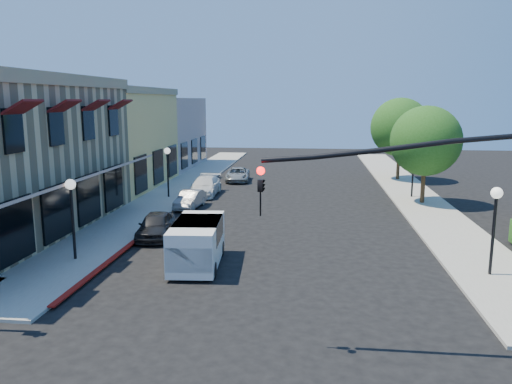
# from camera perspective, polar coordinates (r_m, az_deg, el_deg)

# --- Properties ---
(ground) EXTENTS (120.00, 120.00, 0.00)m
(ground) POSITION_cam_1_polar(r_m,az_deg,el_deg) (13.44, -1.03, -20.00)
(ground) COLOR black
(ground) RESTS_ON ground
(sidewalk_left) EXTENTS (3.50, 50.00, 0.12)m
(sidewalk_left) POSITION_cam_1_polar(r_m,az_deg,el_deg) (40.41, -8.29, 0.74)
(sidewalk_left) COLOR gray
(sidewalk_left) RESTS_ON ground
(sidewalk_right) EXTENTS (3.50, 50.00, 0.12)m
(sidewalk_right) POSITION_cam_1_polar(r_m,az_deg,el_deg) (39.73, 16.91, 0.23)
(sidewalk_right) COLOR gray
(sidewalk_right) RESTS_ON ground
(curb_red_strip) EXTENTS (0.25, 10.00, 0.06)m
(curb_red_strip) POSITION_cam_1_polar(r_m,az_deg,el_deg) (22.30, -16.20, -7.75)
(curb_red_strip) COLOR maroon
(curb_red_strip) RESTS_ON ground
(yellow_stucco_building) EXTENTS (10.00, 12.00, 7.60)m
(yellow_stucco_building) POSITION_cam_1_polar(r_m,az_deg,el_deg) (41.29, -17.93, 5.78)
(yellow_stucco_building) COLOR #E6C567
(yellow_stucco_building) RESTS_ON ground
(pink_stucco_building) EXTENTS (10.00, 12.00, 7.00)m
(pink_stucco_building) POSITION_cam_1_polar(r_m,az_deg,el_deg) (52.44, -12.50, 6.61)
(pink_stucco_building) COLOR tan
(pink_stucco_building) RESTS_ON ground
(street_tree_a) EXTENTS (4.56, 4.56, 6.48)m
(street_tree_a) POSITION_cam_1_polar(r_m,az_deg,el_deg) (34.36, 18.82, 5.54)
(street_tree_a) COLOR #3A2717
(street_tree_a) RESTS_ON ground
(street_tree_b) EXTENTS (4.94, 4.94, 7.02)m
(street_tree_b) POSITION_cam_1_polar(r_m,az_deg,el_deg) (44.14, 16.14, 7.12)
(street_tree_b) COLOR #3A2717
(street_tree_b) RESTS_ON ground
(signal_mast_arm) EXTENTS (8.01, 0.39, 6.00)m
(signal_mast_arm) POSITION_cam_1_polar(r_m,az_deg,el_deg) (13.94, 24.43, -1.77)
(signal_mast_arm) COLOR black
(signal_mast_arm) RESTS_ON ground
(lamppost_left_near) EXTENTS (0.44, 0.44, 3.57)m
(lamppost_left_near) POSITION_cam_1_polar(r_m,az_deg,el_deg) (22.30, -20.35, -0.73)
(lamppost_left_near) COLOR black
(lamppost_left_near) RESTS_ON ground
(lamppost_left_far) EXTENTS (0.44, 0.44, 3.57)m
(lamppost_left_far) POSITION_cam_1_polar(r_m,az_deg,el_deg) (35.20, -10.09, 3.66)
(lamppost_left_far) COLOR black
(lamppost_left_far) RESTS_ON ground
(lamppost_right_near) EXTENTS (0.44, 0.44, 3.57)m
(lamppost_right_near) POSITION_cam_1_polar(r_m,az_deg,el_deg) (21.08, 25.68, -1.74)
(lamppost_right_near) COLOR black
(lamppost_right_near) RESTS_ON ground
(lamppost_right_far) EXTENTS (0.44, 0.44, 3.57)m
(lamppost_right_far) POSITION_cam_1_polar(r_m,az_deg,el_deg) (36.39, 17.57, 3.55)
(lamppost_right_far) COLOR black
(lamppost_right_far) RESTS_ON ground
(white_van) EXTENTS (2.15, 4.38, 1.88)m
(white_van) POSITION_cam_1_polar(r_m,az_deg,el_deg) (20.83, -6.76, -5.56)
(white_van) COLOR silver
(white_van) RESTS_ON ground
(parked_car_a) EXTENTS (1.85, 3.88, 1.28)m
(parked_car_a) POSITION_cam_1_polar(r_m,az_deg,el_deg) (25.49, -11.37, -3.76)
(parked_car_a) COLOR black
(parked_car_a) RESTS_ON ground
(parked_car_b) EXTENTS (1.47, 3.51, 1.13)m
(parked_car_b) POSITION_cam_1_polar(r_m,az_deg,el_deg) (32.07, -7.55, -0.86)
(parked_car_b) COLOR #949699
(parked_car_b) RESTS_ON ground
(parked_car_c) EXTENTS (1.89, 4.59, 1.33)m
(parked_car_c) POSITION_cam_1_polar(r_m,az_deg,el_deg) (36.31, -5.85, 0.67)
(parked_car_c) COLOR silver
(parked_car_c) RESTS_ON ground
(parked_car_d) EXTENTS (2.25, 4.26, 1.14)m
(parked_car_d) POSITION_cam_1_polar(r_m,az_deg,el_deg) (42.41, -2.11, 2.00)
(parked_car_d) COLOR #96999A
(parked_car_d) RESTS_ON ground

